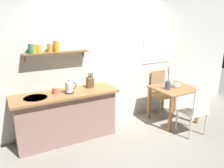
# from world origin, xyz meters

# --- Properties ---
(ground_plane) EXTENTS (14.00, 14.00, 0.00)m
(ground_plane) POSITION_xyz_m (0.00, 0.00, 0.00)
(ground_plane) COLOR gray
(back_wall) EXTENTS (6.80, 0.11, 2.70)m
(back_wall) POSITION_xyz_m (0.20, 0.65, 1.35)
(back_wall) COLOR silver
(back_wall) RESTS_ON ground_plane
(kitchen_counter) EXTENTS (1.83, 0.63, 0.91)m
(kitchen_counter) POSITION_xyz_m (-1.00, 0.32, 0.46)
(kitchen_counter) COLOR gray
(kitchen_counter) RESTS_ON ground_plane
(wall_shelf) EXTENTS (1.13, 0.20, 0.32)m
(wall_shelf) POSITION_xyz_m (-1.20, 0.49, 1.64)
(wall_shelf) COLOR brown
(dining_table) EXTENTS (0.86, 0.78, 0.76)m
(dining_table) POSITION_xyz_m (1.24, -0.03, 0.63)
(dining_table) COLOR #9E6B3D
(dining_table) RESTS_ON ground_plane
(dining_chair_near) EXTENTS (0.46, 0.46, 1.00)m
(dining_chair_near) POSITION_xyz_m (1.17, -0.69, 0.54)
(dining_chair_near) COLOR white
(dining_chair_near) RESTS_ON ground_plane
(dining_chair_far) EXTENTS (0.44, 0.46, 1.00)m
(dining_chair_far) POSITION_xyz_m (1.26, 0.43, 0.55)
(dining_chair_far) COLOR tan
(dining_chair_far) RESTS_ON ground_plane
(fruit_bowl) EXTENTS (0.21, 0.21, 0.13)m
(fruit_bowl) POSITION_xyz_m (1.29, 0.01, 0.81)
(fruit_bowl) COLOR silver
(fruit_bowl) RESTS_ON dining_table
(twig_vase) EXTENTS (0.11, 0.11, 0.51)m
(twig_vase) POSITION_xyz_m (1.04, -0.04, 0.85)
(twig_vase) COLOR #475675
(twig_vase) RESTS_ON dining_table
(electric_kettle) EXTENTS (0.24, 0.16, 0.23)m
(electric_kettle) POSITION_xyz_m (-0.94, 0.25, 1.01)
(electric_kettle) COLOR black
(electric_kettle) RESTS_ON kitchen_counter
(knife_block) EXTENTS (0.12, 0.16, 0.28)m
(knife_block) POSITION_xyz_m (-0.50, 0.37, 1.01)
(knife_block) COLOR brown
(knife_block) RESTS_ON kitchen_counter
(coffee_mug_by_sink) EXTENTS (0.14, 0.09, 0.09)m
(coffee_mug_by_sink) POSITION_xyz_m (-1.16, 0.34, 0.95)
(coffee_mug_by_sink) COLOR #C6664C
(coffee_mug_by_sink) RESTS_ON kitchen_counter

